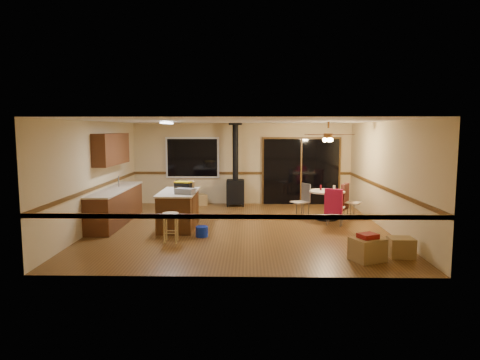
{
  "coord_description": "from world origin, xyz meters",
  "views": [
    {
      "loc": [
        0.22,
        -10.26,
        2.4
      ],
      "look_at": [
        0.0,
        0.3,
        1.15
      ],
      "focal_mm": 32.0,
      "sensor_mm": 36.0,
      "label": 1
    }
  ],
  "objects_px": {
    "chair_right": "(346,197)",
    "chair_left": "(303,197)",
    "blue_bucket": "(202,232)",
    "kitchen_island": "(179,210)",
    "box_corner_b": "(401,247)",
    "bar_stool": "(171,228)",
    "wood_stove": "(235,183)",
    "box_under_window": "(199,200)",
    "chair_near": "(334,203)",
    "toolbox_black": "(183,187)",
    "toolbox_grey": "(185,191)",
    "box_corner_a": "(367,249)",
    "dining_table": "(327,200)"
  },
  "relations": [
    {
      "from": "box_under_window",
      "to": "box_corner_b",
      "type": "xyz_separation_m",
      "value": [
        4.46,
        -5.43,
        0.01
      ]
    },
    {
      "from": "chair_near",
      "to": "toolbox_black",
      "type": "bearing_deg",
      "value": -177.06
    },
    {
      "from": "wood_stove",
      "to": "dining_table",
      "type": "xyz_separation_m",
      "value": [
        2.5,
        -1.99,
        -0.2
      ]
    },
    {
      "from": "chair_right",
      "to": "box_under_window",
      "type": "height_order",
      "value": "chair_right"
    },
    {
      "from": "wood_stove",
      "to": "box_under_window",
      "type": "distance_m",
      "value": 1.28
    },
    {
      "from": "toolbox_grey",
      "to": "box_under_window",
      "type": "height_order",
      "value": "toolbox_grey"
    },
    {
      "from": "toolbox_black",
      "to": "blue_bucket",
      "type": "xyz_separation_m",
      "value": [
        0.54,
        -0.87,
        -0.89
      ]
    },
    {
      "from": "chair_right",
      "to": "box_corner_a",
      "type": "relative_size",
      "value": 1.27
    },
    {
      "from": "toolbox_grey",
      "to": "box_corner_a",
      "type": "height_order",
      "value": "toolbox_grey"
    },
    {
      "from": "toolbox_grey",
      "to": "box_corner_b",
      "type": "xyz_separation_m",
      "value": [
        4.37,
        -1.91,
        -0.78
      ]
    },
    {
      "from": "wood_stove",
      "to": "box_under_window",
      "type": "bearing_deg",
      "value": 177.53
    },
    {
      "from": "box_corner_a",
      "to": "blue_bucket",
      "type": "bearing_deg",
      "value": 152.32
    },
    {
      "from": "chair_left",
      "to": "box_corner_a",
      "type": "distance_m",
      "value": 3.86
    },
    {
      "from": "toolbox_black",
      "to": "chair_near",
      "type": "xyz_separation_m",
      "value": [
        3.7,
        0.19,
        -0.41
      ]
    },
    {
      "from": "bar_stool",
      "to": "blue_bucket",
      "type": "height_order",
      "value": "bar_stool"
    },
    {
      "from": "chair_near",
      "to": "box_under_window",
      "type": "distance_m",
      "value": 4.71
    },
    {
      "from": "blue_bucket",
      "to": "box_under_window",
      "type": "distance_m",
      "value": 4.01
    },
    {
      "from": "kitchen_island",
      "to": "toolbox_grey",
      "type": "xyz_separation_m",
      "value": [
        0.23,
        -0.43,
        0.52
      ]
    },
    {
      "from": "toolbox_black",
      "to": "box_under_window",
      "type": "distance_m",
      "value": 3.21
    },
    {
      "from": "toolbox_black",
      "to": "chair_right",
      "type": "bearing_deg",
      "value": 15.76
    },
    {
      "from": "toolbox_black",
      "to": "bar_stool",
      "type": "bearing_deg",
      "value": -92.68
    },
    {
      "from": "blue_bucket",
      "to": "chair_left",
      "type": "height_order",
      "value": "chair_left"
    },
    {
      "from": "wood_stove",
      "to": "chair_near",
      "type": "height_order",
      "value": "wood_stove"
    },
    {
      "from": "kitchen_island",
      "to": "toolbox_black",
      "type": "bearing_deg",
      "value": 1.43
    },
    {
      "from": "kitchen_island",
      "to": "chair_right",
      "type": "distance_m",
      "value": 4.51
    },
    {
      "from": "bar_stool",
      "to": "chair_right",
      "type": "xyz_separation_m",
      "value": [
        4.29,
        2.55,
        0.28
      ]
    },
    {
      "from": "wood_stove",
      "to": "kitchen_island",
      "type": "bearing_deg",
      "value": -113.09
    },
    {
      "from": "kitchen_island",
      "to": "chair_near",
      "type": "distance_m",
      "value": 3.83
    },
    {
      "from": "dining_table",
      "to": "chair_right",
      "type": "height_order",
      "value": "chair_right"
    },
    {
      "from": "toolbox_black",
      "to": "box_corner_b",
      "type": "bearing_deg",
      "value": -27.53
    },
    {
      "from": "kitchen_island",
      "to": "blue_bucket",
      "type": "height_order",
      "value": "kitchen_island"
    },
    {
      "from": "kitchen_island",
      "to": "toolbox_black",
      "type": "height_order",
      "value": "toolbox_black"
    },
    {
      "from": "toolbox_black",
      "to": "chair_near",
      "type": "height_order",
      "value": "toolbox_black"
    },
    {
      "from": "box_corner_b",
      "to": "bar_stool",
      "type": "bearing_deg",
      "value": 167.89
    },
    {
      "from": "bar_stool",
      "to": "dining_table",
      "type": "height_order",
      "value": "dining_table"
    },
    {
      "from": "blue_bucket",
      "to": "chair_left",
      "type": "distance_m",
      "value": 3.31
    },
    {
      "from": "box_under_window",
      "to": "box_corner_a",
      "type": "relative_size",
      "value": 0.81
    },
    {
      "from": "blue_bucket",
      "to": "kitchen_island",
      "type": "bearing_deg",
      "value": 127.32
    },
    {
      "from": "chair_right",
      "to": "chair_left",
      "type": "bearing_deg",
      "value": 179.57
    },
    {
      "from": "kitchen_island",
      "to": "bar_stool",
      "type": "height_order",
      "value": "kitchen_island"
    },
    {
      "from": "bar_stool",
      "to": "blue_bucket",
      "type": "distance_m",
      "value": 0.8
    },
    {
      "from": "toolbox_black",
      "to": "chair_near",
      "type": "bearing_deg",
      "value": 2.94
    },
    {
      "from": "box_corner_b",
      "to": "toolbox_black",
      "type": "bearing_deg",
      "value": 152.47
    },
    {
      "from": "kitchen_island",
      "to": "dining_table",
      "type": "xyz_separation_m",
      "value": [
        3.8,
        1.06,
        0.08
      ]
    },
    {
      "from": "wood_stove",
      "to": "toolbox_grey",
      "type": "xyz_separation_m",
      "value": [
        -1.07,
        -3.48,
        0.24
      ]
    },
    {
      "from": "toolbox_black",
      "to": "blue_bucket",
      "type": "height_order",
      "value": "toolbox_black"
    },
    {
      "from": "chair_left",
      "to": "blue_bucket",
      "type": "bearing_deg",
      "value": -140.68
    },
    {
      "from": "box_under_window",
      "to": "toolbox_black",
      "type": "bearing_deg",
      "value": -90.37
    },
    {
      "from": "toolbox_black",
      "to": "bar_stool",
      "type": "distance_m",
      "value": 1.53
    },
    {
      "from": "toolbox_grey",
      "to": "chair_left",
      "type": "height_order",
      "value": "toolbox_grey"
    }
  ]
}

